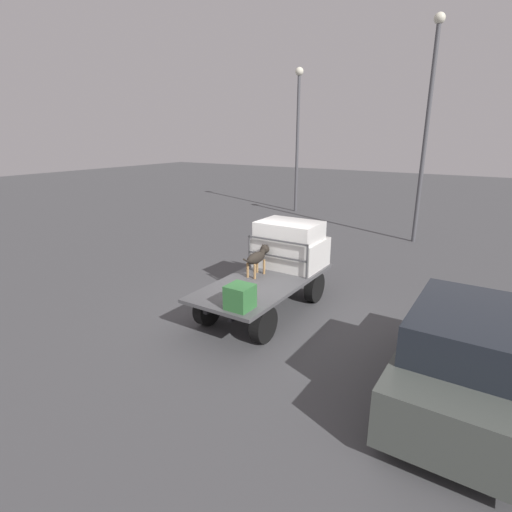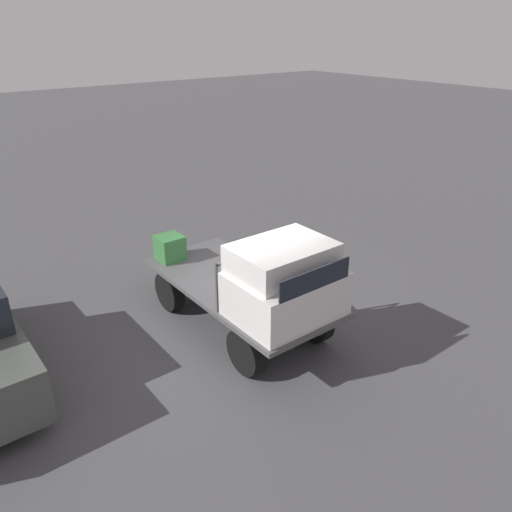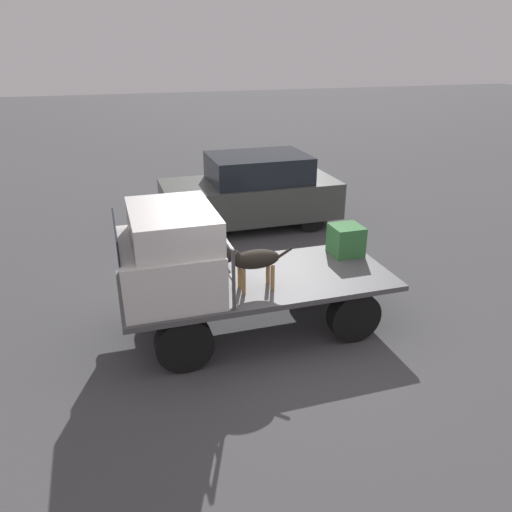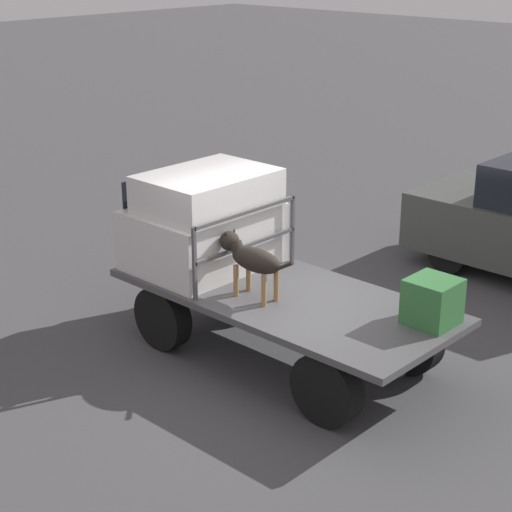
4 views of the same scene
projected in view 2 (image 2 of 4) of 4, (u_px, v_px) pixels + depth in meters
The scene contains 6 objects.
ground_plane at pixel (239, 323), 9.45m from camera, with size 80.00×80.00×0.00m, color #474749.
flatbed_truck at pixel (238, 295), 9.19m from camera, with size 4.05×1.82×0.85m.
truck_cab at pixel (285, 282), 7.93m from camera, with size 1.33×1.70×1.20m.
truck_headboard at pixel (257, 267), 8.43m from camera, with size 0.04×1.70×0.86m.
dog at pixel (259, 260), 8.92m from camera, with size 1.11×0.27×0.73m.
cargo_crate at pixel (170, 248), 9.94m from camera, with size 0.49×0.49×0.49m.
Camera 2 is at (6.55, -4.65, 5.14)m, focal length 35.00 mm.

